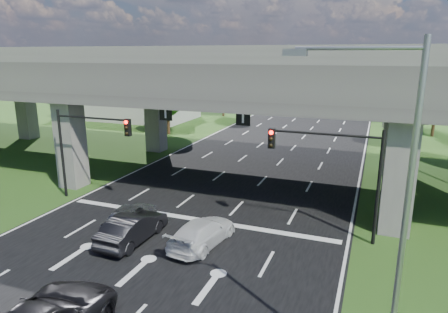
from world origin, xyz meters
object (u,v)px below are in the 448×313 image
Objects in this scene: signal_right at (335,162)px; streetlight_near at (390,204)px; car_silver at (130,216)px; car_white at (202,232)px; car_dark at (133,228)px; signal_left at (86,139)px; streetlight_beyond at (384,83)px; streetlight_far at (384,95)px.

signal_right is 10.33m from streetlight_near.
signal_right reaches higher than car_silver.
car_dark is at bearing 22.01° from car_white.
signal_left is 6.65m from car_silver.
signal_left is 8.14m from car_dark.
signal_left is at bearing -33.36° from car_dark.
streetlight_near is (2.27, -9.94, 1.66)m from signal_right.
car_white is (3.54, 0.94, -0.08)m from car_dark.
streetlight_near reaches higher than car_dark.
streetlight_near is at bearing -90.00° from streetlight_beyond.
signal_right is 0.60× the size of streetlight_far.
streetlight_near is 11.83m from car_white.
signal_right is 1.00× the size of signal_left.
signal_right is at bearing 0.00° from signal_left.
signal_right is 11.57m from car_silver.
car_silver is at bearing -50.52° from car_dark.
streetlight_beyond is at bearing 63.57° from signal_left.
signal_right is at bearing -155.03° from car_dark.
streetlight_beyond is 42.27m from car_dark.
streetlight_near is at bearing -90.00° from streetlight_far.
car_silver is at bearing -165.45° from signal_right.
car_dark is at bearing -106.38° from streetlight_beyond.
streetlight_far reaches higher than car_silver.
signal_left is (-15.65, 0.00, 0.00)m from signal_right.
signal_right is 10.98m from car_dark.
streetlight_near is 2.15× the size of car_white.
car_dark is (1.13, -1.43, 0.06)m from car_silver.
streetlight_far is at bearing -123.10° from car_silver.
car_white is at bearing -109.59° from streetlight_far.
streetlight_far reaches higher than signal_left.
streetlight_far is at bearing 83.53° from signal_right.
streetlight_far reaches higher than signal_right.
car_white is at bearing -151.60° from signal_right.
streetlight_beyond reaches higher than signal_left.
streetlight_beyond is at bearing -94.86° from car_white.
car_silver is 4.69m from car_white.
streetlight_beyond reaches higher than car_dark.
streetlight_near reaches higher than car_white.
streetlight_beyond is (2.27, 36.06, 1.66)m from signal_right.
streetlight_beyond reaches higher than car_silver.
car_silver is (4.96, -2.77, -3.46)m from signal_left.
car_white is (-6.02, -3.26, -3.48)m from signal_right.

